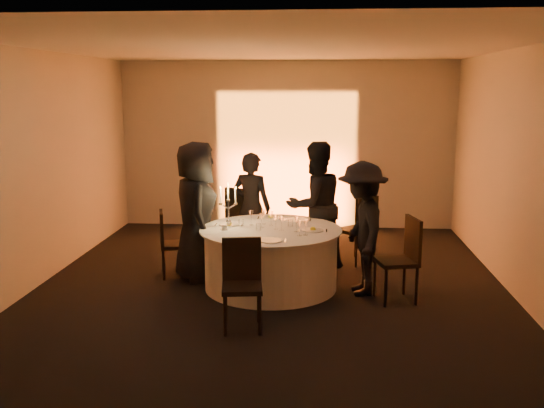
# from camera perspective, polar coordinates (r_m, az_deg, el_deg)

# --- Properties ---
(floor) EXTENTS (7.00, 7.00, 0.00)m
(floor) POSITION_cam_1_polar(r_m,az_deg,el_deg) (7.86, -0.12, -7.81)
(floor) COLOR black
(floor) RESTS_ON ground
(ceiling) EXTENTS (7.00, 7.00, 0.00)m
(ceiling) POSITION_cam_1_polar(r_m,az_deg,el_deg) (7.46, -0.13, 14.57)
(ceiling) COLOR silver
(ceiling) RESTS_ON wall_back
(wall_back) EXTENTS (7.00, 0.00, 7.00)m
(wall_back) POSITION_cam_1_polar(r_m,az_deg,el_deg) (10.98, 1.37, 5.56)
(wall_back) COLOR beige
(wall_back) RESTS_ON floor
(wall_front) EXTENTS (7.00, 0.00, 7.00)m
(wall_front) POSITION_cam_1_polar(r_m,az_deg,el_deg) (4.10, -4.12, -3.60)
(wall_front) COLOR beige
(wall_front) RESTS_ON floor
(wall_left) EXTENTS (0.00, 7.00, 7.00)m
(wall_left) POSITION_cam_1_polar(r_m,az_deg,el_deg) (8.31, -21.23, 3.10)
(wall_left) COLOR beige
(wall_left) RESTS_ON floor
(wall_right) EXTENTS (0.00, 7.00, 7.00)m
(wall_right) POSITION_cam_1_polar(r_m,az_deg,el_deg) (7.86, 22.25, 2.62)
(wall_right) COLOR beige
(wall_right) RESTS_ON floor
(uplighter_fixture) EXTENTS (0.25, 0.12, 0.10)m
(uplighter_fixture) POSITION_cam_1_polar(r_m,az_deg,el_deg) (10.92, 1.25, -2.18)
(uplighter_fixture) COLOR black
(uplighter_fixture) RESTS_ON floor
(banquet_table) EXTENTS (1.80, 1.80, 0.77)m
(banquet_table) POSITION_cam_1_polar(r_m,az_deg,el_deg) (7.75, -0.12, -5.12)
(banquet_table) COLOR black
(banquet_table) RESTS_ON floor
(chair_left) EXTENTS (0.49, 0.49, 0.90)m
(chair_left) POSITION_cam_1_polar(r_m,az_deg,el_deg) (8.28, -9.59, -3.35)
(chair_left) COLOR black
(chair_left) RESTS_ON floor
(chair_back_left) EXTENTS (0.58, 0.58, 1.05)m
(chair_back_left) POSITION_cam_1_polar(r_m,az_deg,el_deg) (9.23, -2.78, -1.17)
(chair_back_left) COLOR black
(chair_back_left) RESTS_ON floor
(chair_back_right) EXTENTS (0.62, 0.62, 1.00)m
(chair_back_right) POSITION_cam_1_polar(r_m,az_deg,el_deg) (8.83, 8.34, -2.04)
(chair_back_right) COLOR black
(chair_back_right) RESTS_ON floor
(chair_right) EXTENTS (0.54, 0.54, 1.02)m
(chair_right) POSITION_cam_1_polar(r_m,az_deg,el_deg) (7.39, 12.24, -4.64)
(chair_right) COLOR black
(chair_right) RESTS_ON floor
(chair_front) EXTENTS (0.47, 0.47, 0.95)m
(chair_front) POSITION_cam_1_polar(r_m,az_deg,el_deg) (6.47, -2.85, -6.98)
(chair_front) COLOR black
(chair_front) RESTS_ON floor
(guest_left) EXTENTS (0.80, 1.02, 1.84)m
(guest_left) POSITION_cam_1_polar(r_m,az_deg,el_deg) (8.02, -7.13, -0.70)
(guest_left) COLOR black
(guest_left) RESTS_ON floor
(guest_back_left) EXTENTS (0.68, 0.55, 1.61)m
(guest_back_left) POSITION_cam_1_polar(r_m,az_deg,el_deg) (8.81, -1.95, -0.33)
(guest_back_left) COLOR black
(guest_back_left) RESTS_ON floor
(guest_back_right) EXTENTS (1.10, 1.03, 1.80)m
(guest_back_right) POSITION_cam_1_polar(r_m,az_deg,el_deg) (8.48, 4.07, -0.15)
(guest_back_right) COLOR black
(guest_back_right) RESTS_ON floor
(guest_right) EXTENTS (0.73, 1.13, 1.65)m
(guest_right) POSITION_cam_1_polar(r_m,az_deg,el_deg) (7.50, 8.45, -2.29)
(guest_right) COLOR black
(guest_right) RESTS_ON floor
(plate_left) EXTENTS (0.36, 0.26, 0.08)m
(plate_left) POSITION_cam_1_polar(r_m,az_deg,el_deg) (7.87, -4.07, -1.87)
(plate_left) COLOR white
(plate_left) RESTS_ON banquet_table
(plate_back_left) EXTENTS (0.36, 0.29, 0.08)m
(plate_back_left) POSITION_cam_1_polar(r_m,az_deg,el_deg) (8.24, -0.12, -1.25)
(plate_back_left) COLOR white
(plate_back_left) RESTS_ON banquet_table
(plate_back_right) EXTENTS (0.36, 0.29, 0.01)m
(plate_back_right) POSITION_cam_1_polar(r_m,az_deg,el_deg) (8.14, 2.41, -1.48)
(plate_back_right) COLOR white
(plate_back_right) RESTS_ON banquet_table
(plate_right) EXTENTS (0.36, 0.26, 0.08)m
(plate_right) POSITION_cam_1_polar(r_m,az_deg,el_deg) (7.55, 3.87, -2.41)
(plate_right) COLOR white
(plate_right) RESTS_ON banquet_table
(plate_front) EXTENTS (0.36, 0.27, 0.01)m
(plate_front) POSITION_cam_1_polar(r_m,az_deg,el_deg) (7.04, -0.13, -3.45)
(plate_front) COLOR white
(plate_front) RESTS_ON banquet_table
(coffee_cup) EXTENTS (0.11, 0.11, 0.07)m
(coffee_cup) POSITION_cam_1_polar(r_m,az_deg,el_deg) (7.62, -4.49, -2.20)
(coffee_cup) COLOR white
(coffee_cup) RESTS_ON banquet_table
(candelabra) EXTENTS (0.24, 0.11, 0.57)m
(candelabra) POSITION_cam_1_polar(r_m,az_deg,el_deg) (7.75, -4.13, -0.69)
(candelabra) COLOR silver
(candelabra) RESTS_ON banquet_table
(wine_glass_a) EXTENTS (0.07, 0.07, 0.19)m
(wine_glass_a) POSITION_cam_1_polar(r_m,az_deg,el_deg) (7.52, 0.91, -1.50)
(wine_glass_a) COLOR white
(wine_glass_a) RESTS_ON banquet_table
(wine_glass_b) EXTENTS (0.07, 0.07, 0.19)m
(wine_glass_b) POSITION_cam_1_polar(r_m,az_deg,el_deg) (7.79, -0.09, -1.06)
(wine_glass_b) COLOR white
(wine_glass_b) RESTS_ON banquet_table
(wine_glass_c) EXTENTS (0.07, 0.07, 0.19)m
(wine_glass_c) POSITION_cam_1_polar(r_m,az_deg,el_deg) (7.59, 0.37, -1.39)
(wine_glass_c) COLOR white
(wine_glass_c) RESTS_ON banquet_table
(wine_glass_d) EXTENTS (0.07, 0.07, 0.19)m
(wine_glass_d) POSITION_cam_1_polar(r_m,az_deg,el_deg) (7.83, -1.97, -1.01)
(wine_glass_d) COLOR white
(wine_glass_d) RESTS_ON banquet_table
(wine_glass_e) EXTENTS (0.07, 0.07, 0.19)m
(wine_glass_e) POSITION_cam_1_polar(r_m,az_deg,el_deg) (7.67, -0.97, -1.26)
(wine_glass_e) COLOR white
(wine_glass_e) RESTS_ON banquet_table
(wine_glass_f) EXTENTS (0.07, 0.07, 0.19)m
(wine_glass_f) POSITION_cam_1_polar(r_m,az_deg,el_deg) (7.88, -0.78, -0.92)
(wine_glass_f) COLOR white
(wine_glass_f) RESTS_ON banquet_table
(wine_glass_g) EXTENTS (0.07, 0.07, 0.19)m
(wine_glass_g) POSITION_cam_1_polar(r_m,az_deg,el_deg) (7.47, 2.33, -1.60)
(wine_glass_g) COLOR white
(wine_glass_g) RESTS_ON banquet_table
(wine_glass_h) EXTENTS (0.07, 0.07, 0.19)m
(wine_glass_h) POSITION_cam_1_polar(r_m,az_deg,el_deg) (7.27, 2.62, -1.95)
(wine_glass_h) COLOR white
(wine_glass_h) RESTS_ON banquet_table
(wine_glass_i) EXTENTS (0.07, 0.07, 0.19)m
(wine_glass_i) POSITION_cam_1_polar(r_m,az_deg,el_deg) (7.30, 3.19, -1.90)
(wine_glass_i) COLOR white
(wine_glass_i) RESTS_ON banquet_table
(tumbler_a) EXTENTS (0.07, 0.07, 0.09)m
(tumbler_a) POSITION_cam_1_polar(r_m,az_deg,el_deg) (7.54, -1.29, -2.20)
(tumbler_a) COLOR white
(tumbler_a) RESTS_ON banquet_table
(tumbler_b) EXTENTS (0.07, 0.07, 0.09)m
(tumbler_b) POSITION_cam_1_polar(r_m,az_deg,el_deg) (7.75, 1.74, -1.83)
(tumbler_b) COLOR white
(tumbler_b) RESTS_ON banquet_table
(tumbler_c) EXTENTS (0.07, 0.07, 0.09)m
(tumbler_c) POSITION_cam_1_polar(r_m,az_deg,el_deg) (7.81, 2.48, -1.74)
(tumbler_c) COLOR white
(tumbler_c) RESTS_ON banquet_table
(tumbler_d) EXTENTS (0.07, 0.07, 0.09)m
(tumbler_d) POSITION_cam_1_polar(r_m,az_deg,el_deg) (7.80, -2.93, -1.75)
(tumbler_d) COLOR white
(tumbler_d) RESTS_ON banquet_table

